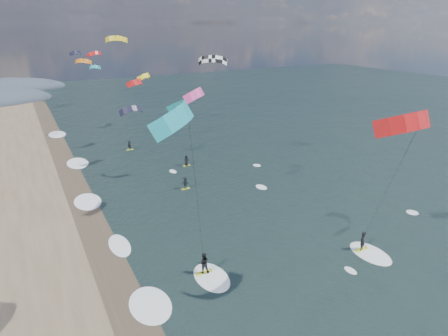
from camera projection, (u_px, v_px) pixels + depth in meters
ground at (315, 307)px, 27.29m from camera, size 260.00×260.00×0.00m
wet_sand_strip at (116, 281)px, 30.09m from camera, size 3.00×240.00×0.00m
kitesurfer_near_a at (408, 153)px, 24.51m from camera, size 7.89×8.46×14.94m
kitesurfer_near_b at (196, 175)px, 22.48m from camera, size 6.95×9.47×16.09m
far_kitesurfers at (174, 167)px, 51.57m from camera, size 6.34×19.52×1.57m
bg_kite_field at (120, 65)px, 66.18m from camera, size 13.20×73.42×9.87m
shoreline_surf at (117, 248)px, 34.51m from camera, size 2.40×79.40×0.11m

